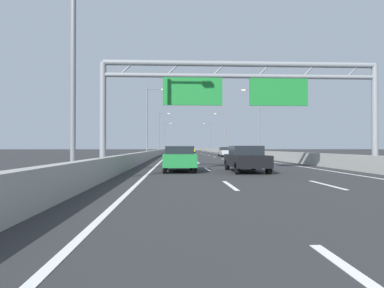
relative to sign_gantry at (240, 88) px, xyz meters
name	(u,v)px	position (x,y,z in m)	size (l,w,h in m)	color
ground_plane	(189,152)	(0.07, 80.52, -4.81)	(260.00, 260.00, 0.00)	#2D2D30
lane_dash_left_1	(230,185)	(-1.73, -6.98, -4.80)	(0.16, 3.00, 0.01)	white
lane_dash_left_2	(207,169)	(-1.73, 2.02, -4.80)	(0.16, 3.00, 0.01)	white
lane_dash_left_3	(198,163)	(-1.73, 11.02, -4.80)	(0.16, 3.00, 0.01)	white
lane_dash_left_4	(193,159)	(-1.73, 20.02, -4.80)	(0.16, 3.00, 0.01)	white
lane_dash_left_5	(190,157)	(-1.73, 29.02, -4.80)	(0.16, 3.00, 0.01)	white
lane_dash_left_6	(187,155)	(-1.73, 38.02, -4.80)	(0.16, 3.00, 0.01)	white
lane_dash_left_7	(186,154)	(-1.73, 47.02, -4.80)	(0.16, 3.00, 0.01)	white
lane_dash_left_8	(185,153)	(-1.73, 56.02, -4.80)	(0.16, 3.00, 0.01)	white
lane_dash_left_9	(184,153)	(-1.73, 65.02, -4.80)	(0.16, 3.00, 0.01)	white
lane_dash_left_10	(183,152)	(-1.73, 74.02, -4.80)	(0.16, 3.00, 0.01)	white
lane_dash_left_11	(182,152)	(-1.73, 83.02, -4.80)	(0.16, 3.00, 0.01)	white
lane_dash_left_12	(182,151)	(-1.73, 92.02, -4.80)	(0.16, 3.00, 0.01)	white
lane_dash_left_13	(181,151)	(-1.73, 101.02, -4.80)	(0.16, 3.00, 0.01)	white
lane_dash_left_14	(181,151)	(-1.73, 110.02, -4.80)	(0.16, 3.00, 0.01)	white
lane_dash_left_15	(181,151)	(-1.73, 119.02, -4.80)	(0.16, 3.00, 0.01)	white
lane_dash_left_16	(180,150)	(-1.73, 128.02, -4.80)	(0.16, 3.00, 0.01)	white
lane_dash_left_17	(180,150)	(-1.73, 137.02, -4.80)	(0.16, 3.00, 0.01)	white
lane_dash_right_1	(327,185)	(1.87, -6.98, -4.80)	(0.16, 3.00, 0.01)	white
lane_dash_right_2	(263,169)	(1.87, 2.02, -4.80)	(0.16, 3.00, 0.01)	white
lane_dash_right_3	(238,163)	(1.87, 11.02, -4.80)	(0.16, 3.00, 0.01)	white
lane_dash_right_4	(223,159)	(1.87, 20.02, -4.80)	(0.16, 3.00, 0.01)	white
lane_dash_right_5	(215,157)	(1.87, 29.02, -4.80)	(0.16, 3.00, 0.01)	white
lane_dash_right_6	(209,155)	(1.87, 38.02, -4.80)	(0.16, 3.00, 0.01)	white
lane_dash_right_7	(204,154)	(1.87, 47.02, -4.80)	(0.16, 3.00, 0.01)	white
lane_dash_right_8	(201,153)	(1.87, 56.02, -4.80)	(0.16, 3.00, 0.01)	white
lane_dash_right_9	(198,153)	(1.87, 65.02, -4.80)	(0.16, 3.00, 0.01)	white
lane_dash_right_10	(196,152)	(1.87, 74.02, -4.80)	(0.16, 3.00, 0.01)	white
lane_dash_right_11	(194,152)	(1.87, 83.02, -4.80)	(0.16, 3.00, 0.01)	white
lane_dash_right_12	(193,151)	(1.87, 92.02, -4.80)	(0.16, 3.00, 0.01)	white
lane_dash_right_13	(191,151)	(1.87, 101.02, -4.80)	(0.16, 3.00, 0.01)	white
lane_dash_right_14	(190,151)	(1.87, 110.02, -4.80)	(0.16, 3.00, 0.01)	white
lane_dash_right_15	(189,151)	(1.87, 119.02, -4.80)	(0.16, 3.00, 0.01)	white
lane_dash_right_16	(189,150)	(1.87, 128.02, -4.80)	(0.16, 3.00, 0.01)	white
lane_dash_right_17	(188,150)	(1.87, 137.02, -4.80)	(0.16, 3.00, 0.01)	white
edge_line_left	(170,153)	(-5.18, 68.52, -4.80)	(0.16, 176.00, 0.01)	white
edge_line_right	(210,152)	(5.32, 68.52, -4.80)	(0.16, 176.00, 0.01)	white
barrier_left	(166,150)	(-6.83, 90.52, -4.33)	(0.45, 220.00, 0.95)	#9E9E99
barrier_right	(208,150)	(6.97, 90.52, -4.33)	(0.45, 220.00, 0.95)	#9E9E99
sign_gantry	(240,88)	(0.00, 0.00, 0.00)	(16.15, 0.36, 6.36)	gray
streetlamp_left_near	(79,43)	(-7.39, -6.16, 0.59)	(2.58, 0.28, 9.50)	slate
streetlamp_left_mid	(149,118)	(-7.39, 26.70, 0.59)	(2.58, 0.28, 9.50)	slate
streetlamp_right_mid	(257,118)	(7.54, 26.70, 0.59)	(2.58, 0.28, 9.50)	slate
streetlamp_left_far	(160,130)	(-7.39, 59.57, 0.59)	(2.58, 0.28, 9.50)	slate
streetlamp_right_far	(224,130)	(7.54, 59.57, 0.59)	(2.58, 0.28, 9.50)	slate
streetlamp_left_distant	(165,135)	(-7.39, 92.43, 0.59)	(2.58, 0.28, 9.50)	slate
streetlamp_right_distant	(210,135)	(7.54, 92.43, 0.59)	(2.58, 0.28, 9.50)	slate
orange_car	(176,149)	(-3.49, 108.08, -4.07)	(1.77, 4.26, 1.43)	orange
blue_car	(187,149)	(0.18, 98.01, -4.04)	(1.73, 4.53, 1.46)	#2347AD
red_car	(186,149)	(0.14, 113.36, -4.06)	(1.77, 4.56, 1.48)	red
green_car	(180,158)	(-3.49, 0.39, -4.05)	(1.81, 4.36, 1.46)	#1E7A38
yellow_car	(191,150)	(0.05, 63.77, -4.08)	(1.74, 4.26, 1.42)	yellow
black_car	(246,158)	(0.27, -0.26, -4.05)	(1.85, 4.53, 1.48)	black
silver_car	(226,152)	(3.67, 30.28, -4.07)	(1.83, 4.39, 1.41)	#A8ADB2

